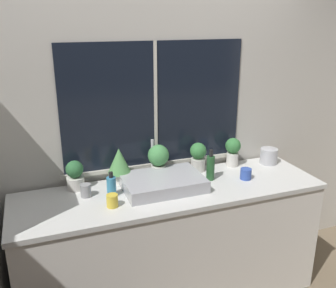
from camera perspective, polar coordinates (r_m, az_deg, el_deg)
wall_back at (r=2.94m, az=-2.13°, el=3.55°), size 8.00×0.09×2.70m
wall_right at (r=4.73m, az=21.05°, el=8.12°), size 0.06×7.00×2.70m
counter at (r=2.97m, az=0.51°, el=-15.00°), size 2.26×0.66×0.93m
sink at (r=2.74m, az=-0.83°, el=-5.84°), size 0.58×0.46×0.30m
potted_plant_far_left at (r=2.79m, az=-13.99°, el=-4.63°), size 0.13×0.13×0.22m
potted_plant_left at (r=2.81m, az=-7.45°, el=-2.82°), size 0.17×0.17×0.27m
potted_plant_center at (r=2.89m, az=-1.47°, el=-2.27°), size 0.16×0.16×0.26m
potted_plant_right at (r=3.02m, az=4.60°, el=-1.85°), size 0.13×0.13×0.24m
potted_plant_far_right at (r=3.16m, az=9.84°, el=-0.96°), size 0.13×0.13×0.24m
soap_bottle at (r=2.64m, az=-8.61°, el=-6.37°), size 0.06×0.06×0.18m
bottle_tall at (r=2.88m, az=6.50°, el=-3.54°), size 0.06×0.06×0.24m
mug_yellow at (r=2.51m, az=-8.49°, el=-8.54°), size 0.08×0.08×0.09m
mug_grey at (r=2.68m, az=-12.43°, el=-6.93°), size 0.07×0.07×0.09m
mug_blue at (r=2.95m, az=11.77°, el=-4.48°), size 0.09×0.09×0.08m
kettle at (r=3.30m, az=15.10°, el=-1.70°), size 0.15×0.15×0.15m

